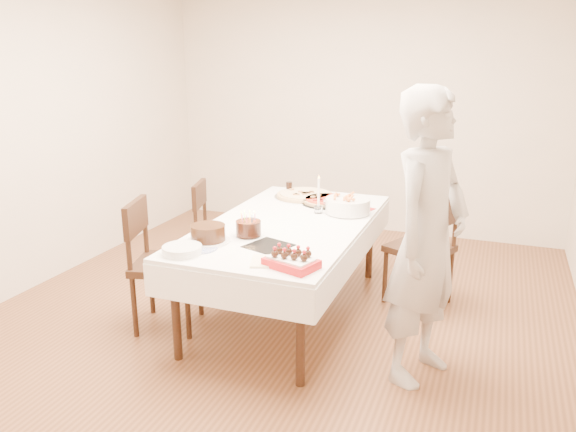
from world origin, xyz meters
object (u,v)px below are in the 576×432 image
(chair_left_dessert, at_px, (167,264))
(cola_glass, at_px, (289,188))
(pizza_pepperoni, at_px, (327,201))
(layer_cake, at_px, (208,233))
(chair_left_savory, at_px, (221,230))
(dining_table, at_px, (288,268))
(pasta_bowl, at_px, (348,205))
(strawberry_box, at_px, (291,261))
(chair_right_savory, at_px, (420,248))
(taper_candle, at_px, (319,194))
(birthday_cake, at_px, (248,223))
(person, at_px, (427,239))
(pizza_white, at_px, (305,195))

(chair_left_dessert, relative_size, cola_glass, 9.32)
(pizza_pepperoni, xyz_separation_m, layer_cake, (-0.46, -1.27, 0.04))
(chair_left_dessert, relative_size, pizza_pepperoni, 2.20)
(chair_left_savory, bearing_deg, dining_table, 134.33)
(pasta_bowl, bearing_deg, strawberry_box, -90.46)
(pizza_pepperoni, height_order, layer_cake, layer_cake)
(chair_right_savory, height_order, chair_left_dessert, chair_left_dessert)
(strawberry_box, bearing_deg, taper_candle, 100.14)
(dining_table, bearing_deg, birthday_cake, -108.88)
(dining_table, bearing_deg, chair_left_savory, 149.75)
(taper_candle, distance_m, strawberry_box, 1.22)
(chair_right_savory, relative_size, taper_candle, 3.02)
(chair_right_savory, height_order, birthday_cake, chair_right_savory)
(pasta_bowl, relative_size, birthday_cake, 2.02)
(strawberry_box, bearing_deg, birthday_cake, 137.57)
(chair_left_savory, xyz_separation_m, taper_candle, (0.98, -0.16, 0.46))
(chair_left_savory, height_order, layer_cake, chair_left_savory)
(taper_candle, bearing_deg, layer_cake, -117.06)
(dining_table, bearing_deg, chair_right_savory, 30.36)
(strawberry_box, bearing_deg, cola_glass, 111.16)
(pizza_pepperoni, bearing_deg, person, -49.79)
(chair_right_savory, xyz_separation_m, birthday_cake, (-1.08, -0.96, 0.37))
(pasta_bowl, relative_size, layer_cake, 1.19)
(pizza_white, distance_m, taper_candle, 0.53)
(person, relative_size, pasta_bowl, 5.10)
(chair_left_dessert, xyz_separation_m, strawberry_box, (1.11, -0.33, 0.30))
(chair_right_savory, distance_m, pizza_pepperoni, 0.88)
(chair_left_dessert, distance_m, taper_candle, 1.31)
(pizza_pepperoni, relative_size, birthday_cake, 2.51)
(pizza_pepperoni, bearing_deg, chair_right_savory, -7.14)
(pizza_white, distance_m, layer_cake, 1.41)
(pasta_bowl, height_order, birthday_cake, birthday_cake)
(person, relative_size, pizza_white, 3.33)
(dining_table, relative_size, pizza_white, 3.89)
(chair_left_dessert, distance_m, layer_cake, 0.53)
(pizza_white, bearing_deg, person, -46.36)
(pizza_white, bearing_deg, layer_cake, -98.88)
(chair_right_savory, bearing_deg, birthday_cake, -113.88)
(pizza_pepperoni, xyz_separation_m, birthday_cake, (-0.25, -1.07, 0.07))
(pizza_pepperoni, height_order, cola_glass, cola_glass)
(dining_table, distance_m, pizza_white, 0.88)
(chair_left_savory, distance_m, layer_cake, 1.27)
(chair_left_dessert, distance_m, pasta_bowl, 1.50)
(dining_table, xyz_separation_m, taper_candle, (0.14, 0.33, 0.53))
(pizza_white, height_order, pizza_pepperoni, same)
(pasta_bowl, bearing_deg, chair_right_savory, 13.75)
(layer_cake, bearing_deg, cola_glass, 88.76)
(chair_left_dessert, bearing_deg, birthday_cake, 174.43)
(chair_left_savory, distance_m, pasta_bowl, 1.26)
(pizza_pepperoni, height_order, strawberry_box, strawberry_box)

